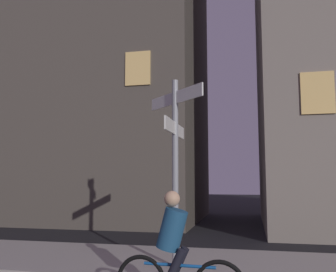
% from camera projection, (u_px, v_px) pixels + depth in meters
% --- Properties ---
extents(sidewalk_kerb, '(40.00, 2.86, 0.14)m').
position_uv_depth(sidewalk_kerb, '(151.00, 263.00, 7.54)').
color(sidewalk_kerb, '#9E9991').
rests_on(sidewalk_kerb, ground_plane).
extents(signpost, '(1.26, 1.76, 3.55)m').
position_uv_depth(signpost, '(175.00, 152.00, 7.11)').
color(signpost, gray).
rests_on(signpost, sidewalk_kerb).
extents(cyclist, '(1.82, 0.35, 1.61)m').
position_uv_depth(cyclist, '(176.00, 255.00, 5.05)').
color(cyclist, black).
rests_on(cyclist, ground_plane).
extents(building_left_block, '(13.19, 6.97, 13.68)m').
position_uv_depth(building_left_block, '(59.00, 70.00, 17.47)').
color(building_left_block, '#4C443D').
rests_on(building_left_block, ground_plane).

